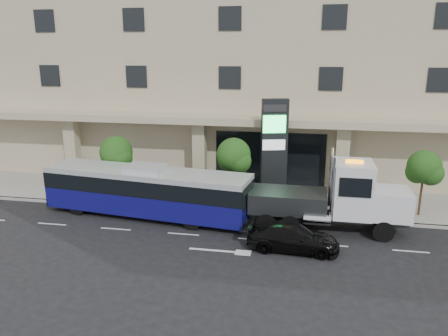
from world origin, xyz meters
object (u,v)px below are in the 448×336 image
Objects in this scene: city_bus at (147,191)px; signage_pylon at (274,150)px; tow_truck at (335,199)px; black_sedan at (293,237)px.

city_bus is 1.93× the size of signage_pylon.
tow_truck is 3.92m from black_sedan.
city_bus reaches higher than black_sedan.
black_sedan is 0.69× the size of signage_pylon.
city_bus is 2.79× the size of black_sedan.
tow_truck is 2.12× the size of black_sedan.
tow_truck is 5.88m from signage_pylon.
city_bus is 11.15m from tow_truck.
city_bus is at bearing 73.53° from black_sedan.
tow_truck is 1.47× the size of signage_pylon.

